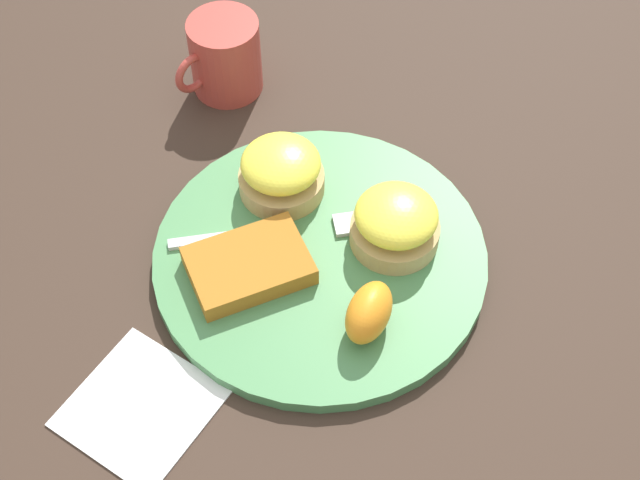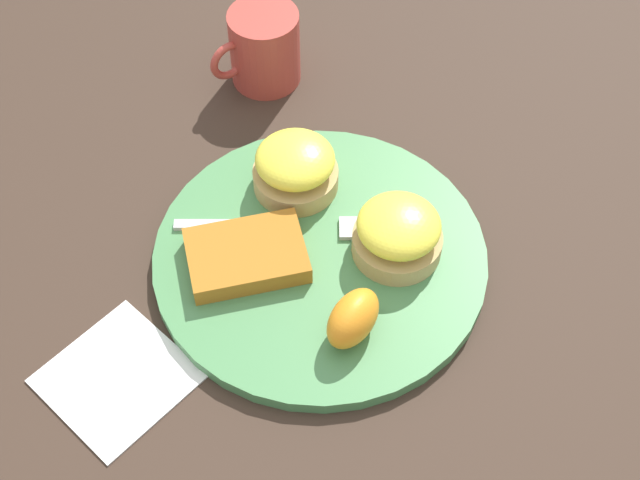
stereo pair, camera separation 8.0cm
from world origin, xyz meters
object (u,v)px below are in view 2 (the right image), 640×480
Objects in this scene: sandwich_benedict_right at (295,167)px; orange_wedge at (353,318)px; fork at (291,225)px; sandwich_benedict_left at (398,233)px; hashbrown_patty at (247,255)px; cup at (264,48)px.

sandwich_benedict_right reaches higher than orange_wedge.
orange_wedge is 0.36× the size of fork.
sandwich_benedict_left is at bearing 104.90° from sandwich_benedict_right.
sandwich_benedict_right is at bearing -150.26° from hashbrown_patty.
sandwich_benedict_right reaches higher than hashbrown_patty.
sandwich_benedict_left is 1.00× the size of sandwich_benedict_right.
fork is (0.06, -0.08, -0.02)m from sandwich_benedict_left.
hashbrown_patty is 1.02× the size of cup.
fork is (-0.05, -0.01, -0.01)m from hashbrown_patty.
orange_wedge is 0.58× the size of cup.
hashbrown_patty is at bearing 29.74° from sandwich_benedict_right.
orange_wedge reaches higher than hashbrown_patty.
fork is at bearing 50.22° from sandwich_benedict_right.
orange_wedge is at bearing 69.62° from cup.
hashbrown_patty reaches higher than fork.
hashbrown_patty is 0.63× the size of fork.
fork is 1.61× the size of cup.
sandwich_benedict_right is 0.06m from fork.
cup is (-0.15, -0.21, 0.02)m from hashbrown_patty.
cup is at bearing -110.38° from orange_wedge.
sandwich_benedict_right is at bearing 67.19° from cup.
fork is at bearing -50.50° from sandwich_benedict_left.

